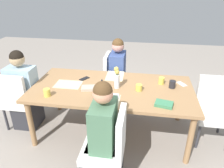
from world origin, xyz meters
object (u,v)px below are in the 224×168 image
coffee_mug_near_left (139,88)px  person_near_left_mid (118,77)px  chair_head_right_left_far (18,98)px  coffee_mug_centre_left (161,81)px  chair_far_left_near (110,145)px  person_far_left_near (104,138)px  chair_head_left_right_near (213,107)px  coffee_mug_centre_right (47,93)px  chair_near_left_mid (114,76)px  phone_black (84,79)px  flower_vase (117,77)px  book_blue_cover (89,88)px  laptop_far_left_near (107,98)px  book_red_cover (164,104)px  person_head_right_left_far (24,94)px  phone_silver (182,84)px  coffee_mug_near_right (172,84)px  dining_table (112,92)px

coffee_mug_near_left → person_near_left_mid: bearing=-65.1°
chair_head_right_left_far → coffee_mug_centre_left: size_ratio=9.33×
chair_head_right_left_far → chair_far_left_near: bearing=153.1°
person_far_left_near → person_near_left_mid: 1.59m
chair_head_left_right_near → coffee_mug_centre_right: chair_head_left_right_near is taller
chair_near_left_mid → phone_black: bearing=63.5°
chair_near_left_mid → flower_vase: size_ratio=2.99×
flower_vase → book_blue_cover: flower_vase is taller
flower_vase → laptop_far_left_near: bearing=78.6°
coffee_mug_centre_left → book_blue_cover: bearing=18.4°
book_red_cover → phone_black: 1.24m
person_head_right_left_far → coffee_mug_centre_right: size_ratio=12.12×
coffee_mug_centre_left → phone_silver: size_ratio=0.64×
book_blue_cover → phone_silver: book_blue_cover is taller
laptop_far_left_near → chair_head_right_left_far: bearing=-10.7°
chair_near_left_mid → coffee_mug_near_left: chair_near_left_mid is taller
chair_head_left_right_near → book_blue_cover: bearing=7.0°
person_head_right_left_far → flower_vase: bearing=-178.9°
person_far_left_near → person_near_left_mid: same height
chair_near_left_mid → chair_head_left_right_near: 1.66m
chair_head_left_right_near → flower_vase: 1.36m
person_near_left_mid → coffee_mug_centre_right: bearing=58.2°
person_near_left_mid → book_blue_cover: size_ratio=5.97×
coffee_mug_near_left → coffee_mug_centre_left: (-0.30, -0.25, 0.01)m
coffee_mug_near_left → coffee_mug_centre_left: coffee_mug_centre_left is taller
coffee_mug_near_right → book_blue_cover: size_ratio=0.51×
person_head_right_left_far → book_blue_cover: size_ratio=5.97×
phone_black → laptop_far_left_near: bearing=70.5°
coffee_mug_near_right → chair_head_left_right_near: bearing=178.7°
coffee_mug_near_right → coffee_mug_centre_left: (0.14, -0.10, -0.00)m
chair_near_left_mid → coffee_mug_near_right: 1.21m
chair_near_left_mid → chair_head_left_right_near: same height
person_near_left_mid → phone_silver: (-0.97, 0.57, 0.21)m
dining_table → coffee_mug_near_left: size_ratio=25.16×
chair_far_left_near → coffee_mug_centre_right: 1.03m
person_head_right_left_far → coffee_mug_centre_right: (-0.54, 0.34, 0.26)m
person_far_left_near → book_red_cover: person_far_left_near is taller
coffee_mug_near_left → coffee_mug_centre_right: bearing=16.3°
chair_head_right_left_far → person_head_right_left_far: person_head_right_left_far is taller
chair_head_right_left_far → coffee_mug_centre_right: 0.71m
person_near_left_mid → flower_vase: 0.90m
chair_head_right_left_far → laptop_far_left_near: (-1.35, 0.26, 0.28)m
laptop_far_left_near → dining_table: bearing=-91.2°
phone_black → chair_near_left_mid: bearing=-174.0°
coffee_mug_centre_left → coffee_mug_centre_right: 1.53m
flower_vase → chair_head_right_left_far: bearing=4.0°
book_red_cover → person_far_left_near: bearing=46.6°
person_near_left_mid → laptop_far_left_near: person_near_left_mid is taller
coffee_mug_near_left → coffee_mug_near_right: 0.46m
coffee_mug_near_left → phone_black: 0.84m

